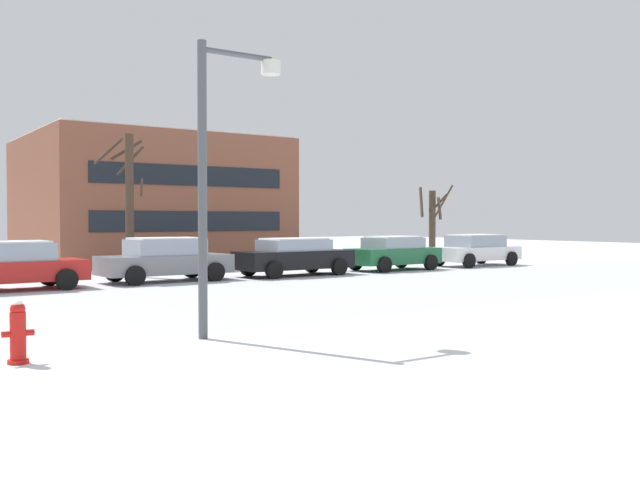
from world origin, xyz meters
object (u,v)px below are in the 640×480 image
object	(u,v)px
parked_car_black	(294,256)
parked_car_white	(475,250)
parked_car_gray	(165,259)
street_lamp	(218,156)
parked_car_green	(393,253)
parked_car_red	(9,265)
fire_hydrant	(18,332)

from	to	relation	value
parked_car_black	parked_car_white	world-z (taller)	parked_car_white
parked_car_gray	street_lamp	bearing A→B (deg)	-107.55
street_lamp	parked_car_green	size ratio (longest dim) A/B	1.28
parked_car_white	parked_car_green	bearing A→B (deg)	-179.28
street_lamp	parked_car_red	xyz separation A→B (m)	(-1.39, 10.92, -2.44)
parked_car_red	parked_car_white	xyz separation A→B (m)	(19.78, 0.22, -0.01)
fire_hydrant	parked_car_red	size ratio (longest dim) A/B	0.21
parked_car_green	parked_car_black	bearing A→B (deg)	-178.39
parked_car_green	parked_car_red	bearing A→B (deg)	-179.40
street_lamp	parked_car_black	xyz separation A→B (m)	(8.50, 10.94, -2.45)
parked_car_green	fire_hydrant	bearing A→B (deg)	-145.62
parked_car_black	parked_car_green	bearing A→B (deg)	1.61
parked_car_red	fire_hydrant	bearing A→B (deg)	-100.06
parked_car_green	parked_car_white	xyz separation A→B (m)	(4.94, 0.06, 0.01)
parked_car_green	parked_car_white	size ratio (longest dim) A/B	0.90
parked_car_gray	fire_hydrant	bearing A→B (deg)	-120.77
parked_car_gray	parked_car_black	xyz separation A→B (m)	(4.94, -0.30, -0.03)
parked_car_gray	parked_car_white	world-z (taller)	parked_car_gray
street_lamp	parked_car_red	size ratio (longest dim) A/B	1.20
fire_hydrant	parked_car_white	world-z (taller)	parked_car_white
street_lamp	parked_car_white	size ratio (longest dim) A/B	1.15
parked_car_black	parked_car_white	bearing A→B (deg)	1.16
fire_hydrant	parked_car_white	xyz separation A→B (m)	(21.79, 11.59, 0.27)
parked_car_black	parked_car_green	size ratio (longest dim) A/B	1.12
street_lamp	parked_car_red	bearing A→B (deg)	97.25
parked_car_green	street_lamp	bearing A→B (deg)	-140.51
fire_hydrant	parked_car_black	distance (m)	16.48
parked_car_gray	parked_car_red	bearing A→B (deg)	-176.28
parked_car_white	street_lamp	bearing A→B (deg)	-148.80
fire_hydrant	street_lamp	world-z (taller)	street_lamp
fire_hydrant	parked_car_black	xyz separation A→B (m)	(11.91, 11.39, 0.27)
fire_hydrant	parked_car_green	distance (m)	20.42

